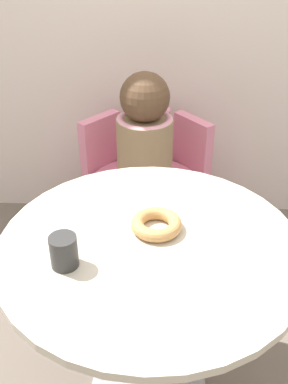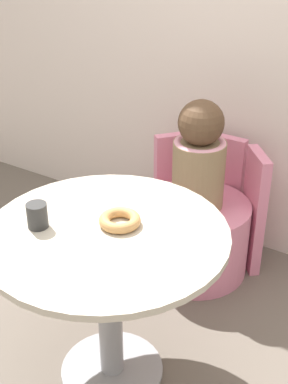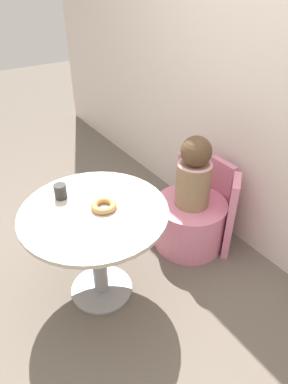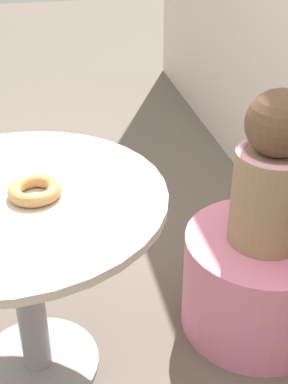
% 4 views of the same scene
% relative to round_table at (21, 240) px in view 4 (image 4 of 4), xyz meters
% --- Properties ---
extents(ground_plane, '(12.00, 12.00, 0.00)m').
position_rel_round_table_xyz_m(ground_plane, '(0.07, 0.05, -0.51)').
color(ground_plane, '#665B51').
extents(round_table, '(0.84, 0.84, 0.66)m').
position_rel_round_table_xyz_m(round_table, '(0.00, 0.00, 0.00)').
color(round_table, '#99999E').
rests_on(round_table, ground_plane).
extents(tub_chair, '(0.53, 0.53, 0.37)m').
position_rel_round_table_xyz_m(tub_chair, '(-0.04, 0.78, -0.33)').
color(tub_chair, pink).
rests_on(tub_chair, ground_plane).
extents(child_figure, '(0.24, 0.24, 0.52)m').
position_rel_round_table_xyz_m(child_figure, '(-0.04, 0.78, 0.10)').
color(child_figure, '#937A56').
rests_on(child_figure, tub_chair).
extents(donut, '(0.15, 0.15, 0.04)m').
position_rel_round_table_xyz_m(donut, '(0.02, 0.06, 0.17)').
color(donut, tan).
rests_on(donut, round_table).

